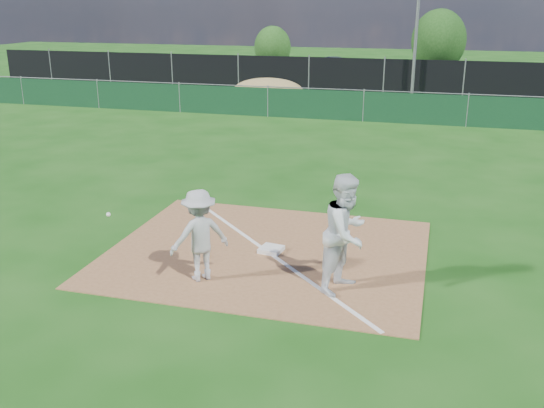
{
  "coord_description": "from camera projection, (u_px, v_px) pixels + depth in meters",
  "views": [
    {
      "loc": [
        3.02,
        -9.4,
        4.63
      ],
      "look_at": [
        0.1,
        1.0,
        1.0
      ],
      "focal_mm": 40.0,
      "sensor_mm": 36.0,
      "label": 1
    }
  ],
  "objects": [
    {
      "name": "black_fence",
      "position": [
        384.0,
        76.0,
        31.54
      ],
      "size": [
        46.0,
        0.04,
        1.8
      ],
      "primitive_type": "cube",
      "color": "black",
      "rests_on": "ground"
    },
    {
      "name": "car_left",
      "position": [
        271.0,
        67.0,
        37.64
      ],
      "size": [
        4.22,
        1.71,
        1.44
      ],
      "primitive_type": "imported",
      "rotation": [
        0.0,
        0.0,
        1.57
      ],
      "color": "#9EA1A6",
      "rests_on": "parking_lot"
    },
    {
      "name": "first_base",
      "position": [
        271.0,
        249.0,
        11.72
      ],
      "size": [
        0.47,
        0.47,
        0.09
      ],
      "primitive_type": "cube",
      "rotation": [
        0.0,
        0.0,
        -0.16
      ],
      "color": "white",
      "rests_on": "infield_dirt"
    },
    {
      "name": "light_pole",
      "position": [
        418.0,
        14.0,
        29.89
      ],
      "size": [
        0.16,
        0.16,
        8.0
      ],
      "primitive_type": "cylinder",
      "color": "slate",
      "rests_on": "ground"
    },
    {
      "name": "green_fence",
      "position": [
        363.0,
        107.0,
        24.33
      ],
      "size": [
        44.0,
        0.05,
        1.2
      ],
      "primitive_type": "cube",
      "color": "#0D331B",
      "rests_on": "ground"
    },
    {
      "name": "parking_lot",
      "position": [
        391.0,
        82.0,
        36.38
      ],
      "size": [
        46.0,
        9.0,
        0.01
      ],
      "primitive_type": "cube",
      "color": "black",
      "rests_on": "ground"
    },
    {
      "name": "infield_dirt",
      "position": [
        267.0,
        252.0,
        11.74
      ],
      "size": [
        6.0,
        5.0,
        0.02
      ],
      "primitive_type": "cube",
      "color": "brown",
      "rests_on": "ground"
    },
    {
      "name": "ground",
      "position": [
        343.0,
        149.0,
        19.96
      ],
      "size": [
        90.0,
        90.0,
        0.0
      ],
      "primitive_type": "plane",
      "color": "#15490F",
      "rests_on": "ground"
    },
    {
      "name": "car_mid",
      "position": [
        341.0,
        70.0,
        36.23
      ],
      "size": [
        4.6,
        3.17,
        1.44
      ],
      "primitive_type": "imported",
      "rotation": [
        0.0,
        0.0,
        1.99
      ],
      "color": "black",
      "rests_on": "parking_lot"
    },
    {
      "name": "foul_line",
      "position": [
        267.0,
        251.0,
        11.73
      ],
      "size": [
        5.01,
        5.01,
        0.01
      ],
      "primitive_type": "cube",
      "rotation": [
        0.0,
        0.0,
        0.79
      ],
      "color": "white",
      "rests_on": "infield_dirt"
    },
    {
      "name": "dirt_mound",
      "position": [
        268.0,
        90.0,
        28.81
      ],
      "size": [
        3.38,
        2.6,
        1.17
      ],
      "primitive_type": "ellipsoid",
      "color": "#9A824A",
      "rests_on": "ground"
    },
    {
      "name": "tree_mid",
      "position": [
        439.0,
        41.0,
        39.74
      ],
      "size": [
        3.53,
        3.53,
        4.18
      ],
      "color": "#382316",
      "rests_on": "ground"
    },
    {
      "name": "play_at_first",
      "position": [
        199.0,
        235.0,
        10.34
      ],
      "size": [
        2.37,
        1.14,
        1.62
      ],
      "color": "silver",
      "rests_on": "infield_dirt"
    },
    {
      "name": "runner",
      "position": [
        346.0,
        233.0,
        9.95
      ],
      "size": [
        1.07,
        1.19,
        2.01
      ],
      "primitive_type": "imported",
      "rotation": [
        0.0,
        0.0,
        1.19
      ],
      "color": "silver",
      "rests_on": "ground"
    },
    {
      "name": "tree_left",
      "position": [
        273.0,
        47.0,
        42.31
      ],
      "size": [
        2.54,
        2.54,
        3.02
      ],
      "color": "#382316",
      "rests_on": "ground"
    },
    {
      "name": "car_right",
      "position": [
        493.0,
        75.0,
        33.79
      ],
      "size": [
        4.85,
        2.14,
        1.38
      ],
      "primitive_type": "imported",
      "rotation": [
        0.0,
        0.0,
        1.53
      ],
      "color": "black",
      "rests_on": "parking_lot"
    }
  ]
}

